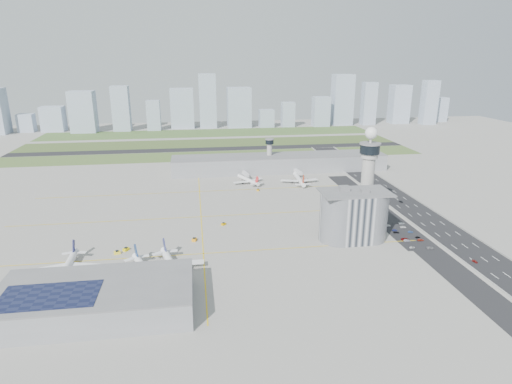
{
  "coord_description": "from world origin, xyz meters",
  "views": [
    {
      "loc": [
        -42.06,
        -255.18,
        107.81
      ],
      "look_at": [
        0.0,
        35.0,
        15.0
      ],
      "focal_mm": 30.0,
      "sensor_mm": 36.0,
      "label": 1
    }
  ],
  "objects": [
    {
      "name": "skyline_bldg_10",
      "position": [
        73.27,
        423.68,
        13.87
      ],
      "size": [
        23.01,
        18.41,
        27.75
      ],
      "primitive_type": "cube",
      "color": "#9EADC1",
      "rests_on": "ground"
    },
    {
      "name": "admin_building",
      "position": [
        51.99,
        -22.0,
        15.3
      ],
      "size": [
        42.0,
        24.0,
        33.5
      ],
      "color": "#B2B2B7",
      "rests_on": "ground"
    },
    {
      "name": "car_lot_8",
      "position": [
        93.05,
        -26.69,
        0.55
      ],
      "size": [
        3.33,
        1.62,
        1.09
      ],
      "primitive_type": "imported",
      "rotation": [
        0.0,
        0.0,
        1.68
      ],
      "color": "black",
      "rests_on": "ground"
    },
    {
      "name": "jet_bridge_near_1",
      "position": [
        -83.0,
        -61.0,
        2.85
      ],
      "size": [
        5.39,
        14.31,
        5.7
      ],
      "primitive_type": null,
      "rotation": [
        0.0,
        0.0,
        1.4
      ],
      "color": "silver",
      "rests_on": "ground"
    },
    {
      "name": "tug_2",
      "position": [
        -45.01,
        -11.03,
        1.03
      ],
      "size": [
        3.36,
        4.1,
        2.06
      ],
      "primitive_type": null,
      "rotation": [
        0.0,
        0.0,
        -0.3
      ],
      "color": "orange",
      "rests_on": "ground"
    },
    {
      "name": "skyline_bldg_9",
      "position": [
        30.27,
        432.32,
        31.06
      ],
      "size": [
        36.96,
        29.57,
        62.11
      ],
      "primitive_type": "cube",
      "color": "#9EADC1",
      "rests_on": "ground"
    },
    {
      "name": "car_hw_4",
      "position": [
        108.22,
        182.34,
        0.57
      ],
      "size": [
        1.89,
        3.51,
        1.14
      ],
      "primitive_type": "imported",
      "rotation": [
        0.0,
        0.0,
        0.17
      ],
      "color": "gray",
      "rests_on": "ground"
    },
    {
      "name": "taxiway_line_v",
      "position": [
        -40.0,
        30.0,
        0.01
      ],
      "size": [
        0.6,
        260.0,
        0.01
      ],
      "primitive_type": "cube",
      "color": "yellow",
      "rests_on": "ground"
    },
    {
      "name": "near_terminal",
      "position": [
        -88.07,
        -82.02,
        6.43
      ],
      "size": [
        84.0,
        42.0,
        13.0
      ],
      "color": "gray",
      "rests_on": "ground"
    },
    {
      "name": "car_hw_0",
      "position": [
        107.6,
        -62.28,
        0.61
      ],
      "size": [
        2.02,
        3.76,
        1.22
      ],
      "primitive_type": "imported",
      "rotation": [
        0.0,
        0.0,
        0.17
      ],
      "color": "maroon",
      "rests_on": "ground"
    },
    {
      "name": "taxiway_line_h_2",
      "position": [
        -40.0,
        90.0,
        0.01
      ],
      "size": [
        260.0,
        0.6,
        0.01
      ],
      "primitive_type": "cube",
      "color": "yellow",
      "rests_on": "ground"
    },
    {
      "name": "secondary_tower",
      "position": [
        30.0,
        150.0,
        18.8
      ],
      "size": [
        8.6,
        8.6,
        31.9
      ],
      "color": "#ADAAA5",
      "rests_on": "ground"
    },
    {
      "name": "airplane_near_a",
      "position": [
        -111.1,
        -41.85,
        5.36
      ],
      "size": [
        33.37,
        38.99,
        10.72
      ],
      "primitive_type": null,
      "rotation": [
        0.0,
        0.0,
        -1.55
      ],
      "color": "white",
      "rests_on": "ground"
    },
    {
      "name": "car_lot_2",
      "position": [
        83.62,
        -28.41,
        0.65
      ],
      "size": [
        4.84,
        2.53,
        1.3
      ],
      "primitive_type": "imported",
      "rotation": [
        0.0,
        0.0,
        1.65
      ],
      "color": "maroon",
      "rests_on": "ground"
    },
    {
      "name": "car_lot_6",
      "position": [
        92.62,
        -42.37,
        0.58
      ],
      "size": [
        4.3,
        2.18,
        1.16
      ],
      "primitive_type": "imported",
      "rotation": [
        0.0,
        0.0,
        1.51
      ],
      "color": "#949497",
      "rests_on": "ground"
    },
    {
      "name": "jet_bridge_far_1",
      "position": [
        52.0,
        132.0,
        2.85
      ],
      "size": [
        5.39,
        14.31,
        5.7
      ],
      "primitive_type": null,
      "rotation": [
        0.0,
        0.0,
        -1.4
      ],
      "color": "silver",
      "rests_on": "ground"
    },
    {
      "name": "runway",
      "position": [
        -20.0,
        262.0,
        0.06
      ],
      "size": [
        480.0,
        22.0,
        0.1
      ],
      "primitive_type": "cube",
      "color": "black",
      "rests_on": "ground"
    },
    {
      "name": "airplane_near_c",
      "position": [
        -56.51,
        -49.5,
        5.77
      ],
      "size": [
        44.94,
        49.21,
        11.55
      ],
      "primitive_type": null,
      "rotation": [
        0.0,
        0.0,
        -1.3
      ],
      "color": "white",
      "rests_on": "ground"
    },
    {
      "name": "jet_bridge_near_2",
      "position": [
        -53.0,
        -61.0,
        2.85
      ],
      "size": [
        5.39,
        14.31,
        5.7
      ],
      "primitive_type": null,
      "rotation": [
        0.0,
        0.0,
        1.4
      ],
      "color": "silver",
      "rests_on": "ground"
    },
    {
      "name": "skyline_bldg_11",
      "position": [
        108.28,
        423.34,
        19.48
      ],
      "size": [
        20.22,
        16.18,
        38.97
      ],
      "primitive_type": "cube",
      "color": "#9EADC1",
      "rests_on": "ground"
    },
    {
      "name": "ground",
      "position": [
        0.0,
        0.0,
        0.0
      ],
      "size": [
        1000.0,
        1000.0,
        0.0
      ],
      "primitive_type": "plane",
      "color": "#9F9C94"
    },
    {
      "name": "tug_0",
      "position": [
        -84.5,
        -19.28,
        1.01
      ],
      "size": [
        4.03,
        4.21,
        2.02
      ],
      "primitive_type": null,
      "rotation": [
        0.0,
        0.0,
        -0.67
      ],
      "color": "yellow",
      "rests_on": "ground"
    },
    {
      "name": "car_lot_0",
      "position": [
        82.3,
        -40.27,
        0.56
      ],
      "size": [
        3.46,
        1.76,
        1.13
      ],
      "primitive_type": "imported",
      "rotation": [
        0.0,
        0.0,
        1.71
      ],
      "color": "silver",
      "rests_on": "ground"
    },
    {
      "name": "tug_5",
      "position": [
        58.04,
        108.04,
        0.96
      ],
      "size": [
        3.89,
        3.98,
        1.92
      ],
      "primitive_type": null,
      "rotation": [
        0.0,
        0.0,
        -0.72
      ],
      "color": "gold",
      "rests_on": "ground"
    },
    {
      "name": "taxiway_line_h_1",
      "position": [
        -40.0,
        30.0,
        0.01
      ],
      "size": [
        260.0,
        0.6,
        0.01
      ],
      "primitive_type": "cube",
      "color": "yellow",
      "rests_on": "ground"
    },
    {
      "name": "car_lot_5",
      "position": [
        83.08,
        -5.99,
        0.57
      ],
      "size": [
        3.52,
        1.41,
        1.14
      ],
      "primitive_type": "imported",
      "rotation": [
        0.0,
        0.0,
        1.51
      ],
      "color": "silver",
      "rests_on": "ground"
    },
    {
      "name": "tug_1",
      "position": [
        -88.95,
        -23.11,
        1.03
      ],
      "size": [
        4.07,
        3.28,
        2.07
      ],
      "primitive_type": null,
      "rotation": [
        0.0,
        0.0,
        -1.31
      ],
      "color": "yellow",
      "rests_on": "ground"
    },
    {
      "name": "tug_4",
      "position": [
        8.99,
        85.43,
        0.87
      ],
      "size": [
        2.74,
        3.41,
        1.74
      ],
      "primitive_type": null,
      "rotation": [
        0.0,
        0.0,
        -0.25
      ],
      "color": "orange",
      "rests_on": "ground"
    },
    {
      "name": "skyline_bldg_15",
      "position": [
        302.83,
        435.54,
        31.7
      ],
      "size": [
        30.25,
        24.2,
        63.4
      ],
      "primitive_type": "cube",
      "color": "#9EADC1",
      "rests_on": "ground"
    },
    {
      "name": "skyline_bldg_17",
      "position": [
        382.05,
        443.29,
        20.53
      ],
      "size": [
        22.64,
        18.11,
        41.06
      ],
      "primitive_type": "cube",
      "color": "#9EADC1",
      "rests_on": "ground"
    },
    {
      "name": "skyline_bldg_6",
      "position": [
        -102.68,
        417.9,
        22.6
      ],
      "size": [
        20.04,
        16.03,
        45.2
      ],
      "primitive_type": "cube",
      "color": "#9EADC1",
      "rests_on": "ground"
    },
    {
      "name": "skyline_bldg_3",
      "position": [
        -252.58,
        431.35,
        18.47
      ],
      "size": [
        32.3,
        25.84,
        36.93
      ],
      "primitive_type": "cube",
      "color": "#9EADC1",
      "rests_on": "ground"
    },
    {
      "name": "jet_bridge_near_0",
      "position": [
        -113.0,
        -61.0,
        2.85
      ],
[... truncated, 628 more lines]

